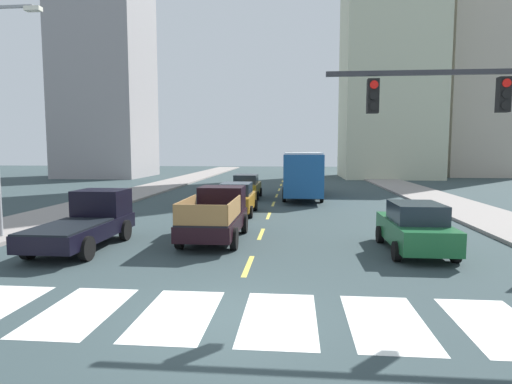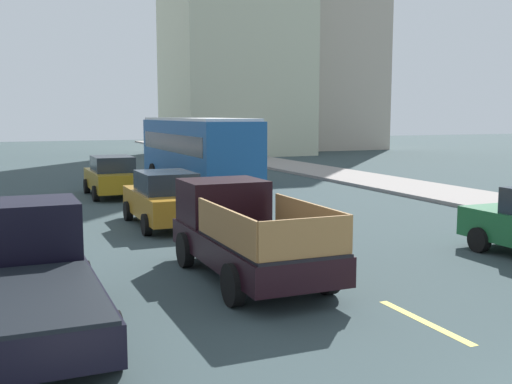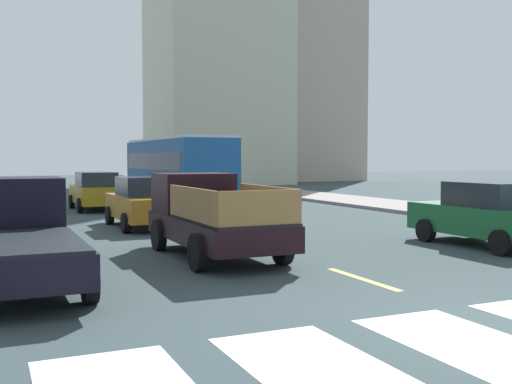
{
  "view_description": "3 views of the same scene",
  "coord_description": "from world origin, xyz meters",
  "px_view_note": "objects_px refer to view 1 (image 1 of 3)",
  "views": [
    {
      "loc": [
        1.41,
        -8.78,
        3.54
      ],
      "look_at": [
        -0.74,
        14.65,
        1.2
      ],
      "focal_mm": 30.29,
      "sensor_mm": 36.0,
      "label": 1
    },
    {
      "loc": [
        -6.47,
        -4.02,
        3.48
      ],
      "look_at": [
        1.22,
        14.22,
        0.95
      ],
      "focal_mm": 42.62,
      "sensor_mm": 36.0,
      "label": 2
    },
    {
      "loc": [
        -6.66,
        -5.83,
        2.36
      ],
      "look_at": [
        2.33,
        14.32,
        1.12
      ],
      "focal_mm": 42.54,
      "sensor_mm": 36.0,
      "label": 3
    }
  ],
  "objects_px": {
    "pickup_dark": "(88,221)",
    "city_bus": "(302,171)",
    "sedan_near_right": "(415,227)",
    "pickup_stakebed": "(217,215)",
    "sedan_far": "(237,198)",
    "sedan_mid": "(246,186)"
  },
  "relations": [
    {
      "from": "pickup_stakebed",
      "to": "sedan_far",
      "type": "height_order",
      "value": "pickup_stakebed"
    },
    {
      "from": "sedan_mid",
      "to": "sedan_near_right",
      "type": "height_order",
      "value": "same"
    },
    {
      "from": "sedan_far",
      "to": "pickup_dark",
      "type": "bearing_deg",
      "value": -118.21
    },
    {
      "from": "sedan_mid",
      "to": "sedan_far",
      "type": "xyz_separation_m",
      "value": [
        0.33,
        -7.69,
        0.0
      ]
    },
    {
      "from": "city_bus",
      "to": "sedan_near_right",
      "type": "xyz_separation_m",
      "value": [
        3.61,
        -16.81,
        -1.09
      ]
    },
    {
      "from": "pickup_stakebed",
      "to": "city_bus",
      "type": "distance_m",
      "value": 15.54
    },
    {
      "from": "pickup_stakebed",
      "to": "pickup_dark",
      "type": "distance_m",
      "value": 4.82
    },
    {
      "from": "sedan_mid",
      "to": "city_bus",
      "type": "bearing_deg",
      "value": 12.0
    },
    {
      "from": "pickup_stakebed",
      "to": "sedan_near_right",
      "type": "relative_size",
      "value": 1.18
    },
    {
      "from": "pickup_dark",
      "to": "sedan_near_right",
      "type": "xyz_separation_m",
      "value": [
        11.67,
        0.13,
        -0.06
      ]
    },
    {
      "from": "pickup_stakebed",
      "to": "sedan_far",
      "type": "distance_m",
      "value": 6.38
    },
    {
      "from": "pickup_stakebed",
      "to": "sedan_mid",
      "type": "height_order",
      "value": "pickup_stakebed"
    },
    {
      "from": "pickup_stakebed",
      "to": "sedan_far",
      "type": "relative_size",
      "value": 1.18
    },
    {
      "from": "pickup_dark",
      "to": "sedan_mid",
      "type": "relative_size",
      "value": 1.18
    },
    {
      "from": "pickup_stakebed",
      "to": "city_bus",
      "type": "xyz_separation_m",
      "value": [
        3.62,
        15.08,
        1.02
      ]
    },
    {
      "from": "pickup_dark",
      "to": "sedan_mid",
      "type": "height_order",
      "value": "pickup_dark"
    },
    {
      "from": "pickup_dark",
      "to": "sedan_far",
      "type": "height_order",
      "value": "pickup_dark"
    },
    {
      "from": "pickup_stakebed",
      "to": "pickup_dark",
      "type": "bearing_deg",
      "value": -155.05
    },
    {
      "from": "pickup_stakebed",
      "to": "sedan_mid",
      "type": "distance_m",
      "value": 14.08
    },
    {
      "from": "pickup_stakebed",
      "to": "sedan_far",
      "type": "bearing_deg",
      "value": 93.01
    },
    {
      "from": "pickup_dark",
      "to": "city_bus",
      "type": "distance_m",
      "value": 18.79
    },
    {
      "from": "pickup_stakebed",
      "to": "sedan_near_right",
      "type": "distance_m",
      "value": 7.43
    }
  ]
}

